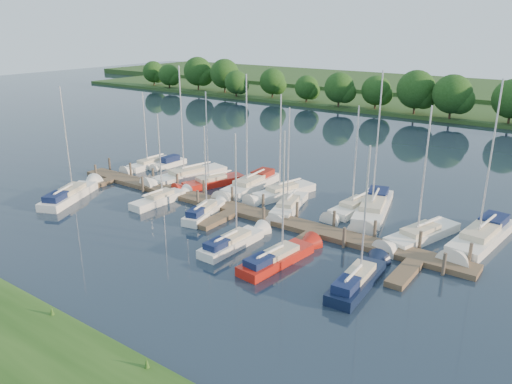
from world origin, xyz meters
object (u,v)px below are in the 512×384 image
Objects in this scene: dock at (234,212)px; sailboat_s_2 at (205,213)px; motorboat at (169,164)px; sailboat_n_0 at (149,165)px; sailboat_n_5 at (282,193)px.

dock is 2.51m from sailboat_s_2.
sailboat_s_2 is (13.59, -9.31, 0.01)m from motorboat.
sailboat_n_0 is 1.09× the size of sailboat_s_2.
sailboat_n_0 is at bearing 160.96° from dock.
sailboat_n_5 is 1.24× the size of sailboat_s_2.
motorboat is (-15.25, 7.42, 0.12)m from dock.
sailboat_n_0 is (-16.86, 5.82, 0.07)m from dock.
motorboat is at bearing 154.06° from dock.
dock is 4.91× the size of sailboat_s_2.
sailboat_s_2 is (15.21, -7.71, 0.06)m from sailboat_n_0.
motorboat is (1.62, 1.60, 0.05)m from sailboat_n_0.
dock is at bearing 163.39° from sailboat_n_0.
motorboat is at bearing 10.96° from sailboat_n_5.
sailboat_s_2 reaches higher than dock.
dock is 8.62× the size of motorboat.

